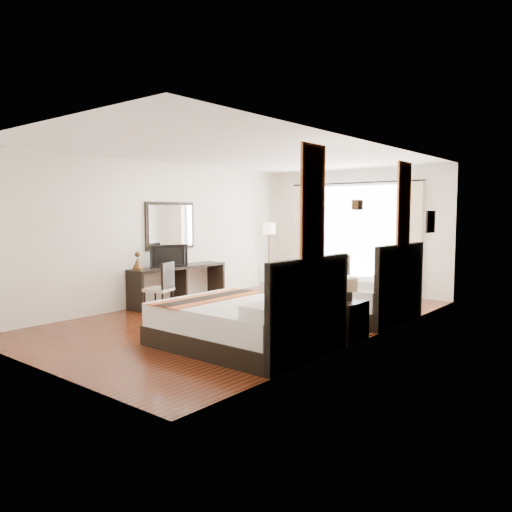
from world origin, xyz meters
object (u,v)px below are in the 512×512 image
Objects in this scene: table_lamp at (349,287)px; side_table at (314,282)px; bed_far at (343,296)px; window_chair at (338,282)px; console_desk at (179,284)px; television at (168,256)px; fruit_bowl at (313,269)px; desk_chair at (160,298)px; bed_near at (246,323)px; vase at (339,301)px; floor_lamp at (269,233)px; nightstand at (345,320)px.

table_lamp reaches higher than side_table.
bed_far is 2.61× the size of window_chair.
television is at bearing -86.16° from console_desk.
fruit_bowl is (-2.60, 3.09, -0.20)m from table_lamp.
bed_near is at bearing 144.94° from desk_chair.
window_chair is at bearing 122.18° from bed_far.
vase is at bearing -52.22° from fruit_bowl.
vase is at bearing -105.07° from table_lamp.
fruit_bowl is at bearing 135.58° from bed_far.
vase is at bearing -41.53° from floor_lamp.
bed_far is 1.73m from nightstand.
television is (-3.15, 1.34, 0.65)m from bed_near.
bed_near is 4.68m from fruit_bowl.
window_chair is (1.93, 0.03, -1.05)m from floor_lamp.
nightstand is at bearing -108.65° from table_lamp.
table_lamp reaches higher than fruit_bowl.
bed_near is at bearing -68.53° from side_table.
bed_far is at bearing 117.57° from vase.
bed_far is 2.39m from fruit_bowl.
desk_chair is at bearing -61.46° from console_desk.
floor_lamp is (-4.03, 3.41, 1.04)m from nightstand.
floor_lamp is at bearing -102.17° from desk_chair.
window_chair is at bearing -10.99° from television.
console_desk reaches higher than fruit_bowl.
bed_far is (-0.03, 2.68, 0.01)m from bed_near.
bed_far is at bearing -44.42° from fruit_bowl.
floor_lamp is at bearing 138.47° from vase.
nightstand is 0.65× the size of window_chair.
table_lamp reaches higher than console_desk.
window_chair reaches higher than side_table.
table_lamp is 2.57× the size of vase.
nightstand is 4.08m from side_table.
table_lamp is 4.04m from fruit_bowl.
nightstand is 0.49m from table_lamp.
floor_lamp is (-4.05, 3.35, 0.56)m from table_lamp.
bed_far is 2.50× the size of desk_chair.
floor_lamp is (-0.01, 2.96, 0.94)m from console_desk.
bed_near is at bearing -55.34° from floor_lamp.
vase is 4.03m from console_desk.
bed_far is 2.30m from window_chair.
vase reaches higher than fruit_bowl.
table_lamp is at bearing -72.26° from television.
television is 3.86m from window_chair.
fruit_bowl is at bearing -124.40° from desk_chair.
vase is at bearing 52.45° from bed_near.
floor_lamp is (-3.15, 1.92, 0.98)m from bed_far.
vase is (-0.05, -0.19, -0.19)m from table_lamp.
console_desk is 3.11m from floor_lamp.
nightstand is at bearing -6.41° from console_desk.
floor_lamp reaches higher than table_lamp.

